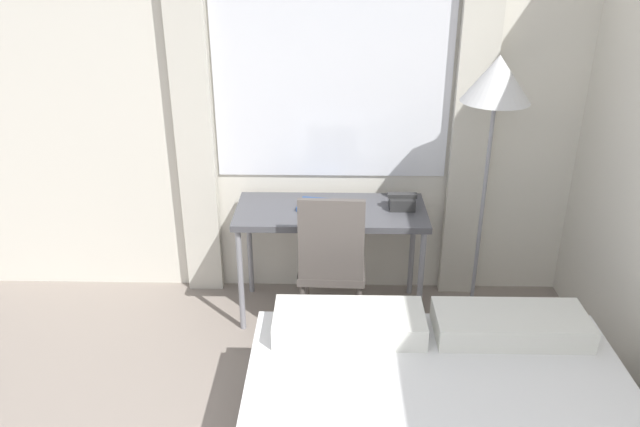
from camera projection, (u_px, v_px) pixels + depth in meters
The scene contains 6 objects.
wall_back_with_window at pixel (295, 99), 3.97m from camera, with size 4.75×0.13×2.70m.
desk at pixel (331, 219), 3.93m from camera, with size 1.19×0.53×0.74m.
desk_chair at pixel (332, 260), 3.72m from camera, with size 0.41×0.41×0.98m.
standing_lamp at pixel (495, 100), 3.51m from camera, with size 0.39×0.39×1.72m.
telephone at pixel (402, 202), 3.90m from camera, with size 0.18×0.13×0.10m.
book at pixel (322, 205), 3.92m from camera, with size 0.32×0.24×0.02m.
Camera 1 is at (0.28, -0.56, 2.33)m, focal length 35.00 mm.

